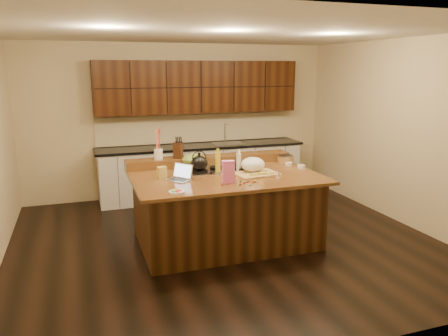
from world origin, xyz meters
name	(u,v)px	position (x,y,z in m)	size (l,w,h in m)	color
room	(225,142)	(0.00, 0.00, 1.35)	(5.52, 5.02, 2.72)	black
island	(225,208)	(0.00, 0.00, 0.46)	(2.40, 1.60, 0.92)	black
back_ledge	(210,160)	(0.00, 0.70, 0.98)	(2.40, 0.30, 0.12)	black
cooktop	(218,169)	(0.00, 0.30, 0.94)	(0.92, 0.52, 0.05)	gray
back_counter	(201,142)	(0.30, 2.23, 0.98)	(3.70, 0.66, 2.40)	silver
kettle	(199,163)	(-0.30, 0.17, 1.06)	(0.22, 0.22, 0.20)	black
green_bowl	(194,160)	(-0.30, 0.43, 1.05)	(0.32, 0.32, 0.18)	olive
laptop	(180,176)	(-0.61, -0.07, 0.97)	(0.35, 0.36, 0.20)	#B7B7BC
oil_bottle	(218,163)	(-0.05, 0.15, 1.06)	(0.07, 0.07, 0.27)	yellow
vinegar_bottle	(239,162)	(0.23, 0.12, 1.04)	(0.06, 0.06, 0.25)	silver
wooden_tray	(254,167)	(0.37, -0.07, 1.02)	(0.57, 0.45, 0.22)	tan
ramekin_a	(302,167)	(1.12, 0.01, 0.94)	(0.10, 0.10, 0.04)	white
ramekin_b	(301,166)	(1.13, 0.05, 0.94)	(0.10, 0.10, 0.04)	white
ramekin_c	(289,164)	(1.04, 0.24, 0.94)	(0.10, 0.10, 0.04)	white
strainer_bowl	(285,160)	(1.08, 0.43, 0.97)	(0.24, 0.24, 0.09)	#996B3F
kitchen_timer	(278,173)	(0.62, -0.28, 0.96)	(0.08, 0.08, 0.07)	silver
pink_bag	(228,172)	(-0.10, -0.40, 1.06)	(0.15, 0.08, 0.27)	#F674CA
candy_plate	(177,192)	(-0.78, -0.59, 0.93)	(0.18, 0.18, 0.01)	white
package_box	(162,173)	(-0.81, 0.07, 1.00)	(0.11, 0.08, 0.15)	gold
utensil_crock	(158,154)	(-0.74, 0.70, 1.11)	(0.12, 0.12, 0.14)	white
knife_block	(178,150)	(-0.46, 0.70, 1.15)	(0.11, 0.18, 0.22)	black
gumdrop_0	(232,183)	(-0.06, -0.43, 0.93)	(0.02, 0.02, 0.02)	red
gumdrop_1	(240,181)	(0.05, -0.41, 0.93)	(0.02, 0.02, 0.02)	#198C26
gumdrop_2	(241,184)	(0.01, -0.54, 0.93)	(0.02, 0.02, 0.02)	red
gumdrop_3	(256,182)	(0.23, -0.48, 0.93)	(0.02, 0.02, 0.02)	#198C26
gumdrop_4	(227,184)	(-0.14, -0.48, 0.93)	(0.02, 0.02, 0.02)	red
gumdrop_5	(248,181)	(0.16, -0.41, 0.93)	(0.02, 0.02, 0.02)	#198C26
gumdrop_6	(222,185)	(-0.22, -0.51, 0.93)	(0.02, 0.02, 0.02)	red
gumdrop_7	(239,184)	(-0.01, -0.54, 0.93)	(0.02, 0.02, 0.02)	#198C26
gumdrop_8	(248,181)	(0.14, -0.45, 0.93)	(0.02, 0.02, 0.02)	red
gumdrop_9	(244,182)	(0.07, -0.47, 0.93)	(0.02, 0.02, 0.02)	#198C26
gumdrop_10	(244,183)	(0.07, -0.49, 0.93)	(0.02, 0.02, 0.02)	red
gumdrop_11	(250,185)	(0.10, -0.61, 0.93)	(0.02, 0.02, 0.02)	#198C26
gumdrop_12	(253,182)	(0.19, -0.48, 0.93)	(0.02, 0.02, 0.02)	red
gumdrop_13	(246,181)	(0.12, -0.44, 0.93)	(0.02, 0.02, 0.02)	#198C26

